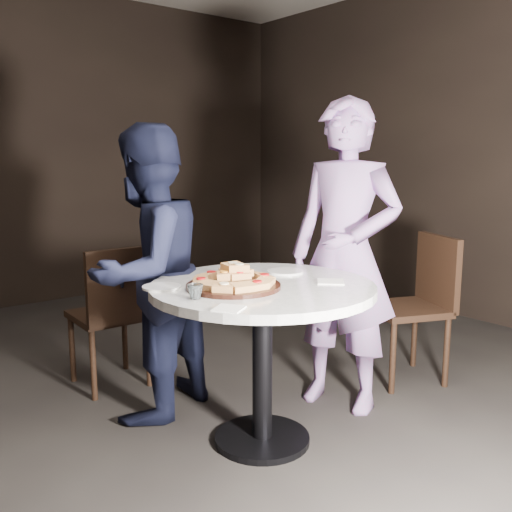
# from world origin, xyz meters

# --- Properties ---
(floor) EXTENTS (7.00, 7.00, 0.00)m
(floor) POSITION_xyz_m (0.00, 0.00, 0.00)
(floor) COLOR black
(floor) RESTS_ON ground
(table) EXTENTS (1.43, 1.43, 0.82)m
(table) POSITION_xyz_m (0.13, -0.05, 0.67)
(table) COLOR black
(table) RESTS_ON ground
(serving_board) EXTENTS (0.50, 0.50, 0.02)m
(serving_board) POSITION_xyz_m (-0.04, -0.03, 0.83)
(serving_board) COLOR black
(serving_board) RESTS_ON table
(focaccia_pile) EXTENTS (0.40, 0.39, 0.11)m
(focaccia_pile) POSITION_xyz_m (-0.03, -0.04, 0.87)
(focaccia_pile) COLOR #BF834A
(focaccia_pile) RESTS_ON serving_board
(plate_left) EXTENTS (0.21, 0.21, 0.01)m
(plate_left) POSITION_xyz_m (-0.30, 0.18, 0.83)
(plate_left) COLOR white
(plate_left) RESTS_ON table
(plate_right) EXTENTS (0.23, 0.23, 0.01)m
(plate_right) POSITION_xyz_m (0.39, 0.08, 0.83)
(plate_right) COLOR white
(plate_right) RESTS_ON table
(water_glass) EXTENTS (0.08, 0.08, 0.07)m
(water_glass) POSITION_xyz_m (-0.29, -0.09, 0.85)
(water_glass) COLOR silver
(water_glass) RESTS_ON table
(napkin_near) EXTENTS (0.16, 0.16, 0.01)m
(napkin_near) POSITION_xyz_m (-0.27, -0.32, 0.82)
(napkin_near) COLOR white
(napkin_near) RESTS_ON table
(napkin_far) EXTENTS (0.18, 0.18, 0.01)m
(napkin_far) POSITION_xyz_m (0.41, -0.23, 0.82)
(napkin_far) COLOR white
(napkin_far) RESTS_ON table
(chair_far) EXTENTS (0.43, 0.45, 0.90)m
(chair_far) POSITION_xyz_m (-0.15, 1.04, 0.52)
(chair_far) COLOR black
(chair_far) RESTS_ON ground
(chair_right) EXTENTS (0.59, 0.58, 0.93)m
(chair_right) POSITION_xyz_m (1.46, -0.02, 0.54)
(chair_right) COLOR black
(chair_right) RESTS_ON ground
(diner_navy) EXTENTS (0.95, 0.86, 1.60)m
(diner_navy) POSITION_xyz_m (-0.15, 0.60, 0.80)
(diner_navy) COLOR black
(diner_navy) RESTS_ON ground
(diner_teal) EXTENTS (0.61, 0.74, 1.75)m
(diner_teal) POSITION_xyz_m (0.78, 0.02, 0.88)
(diner_teal) COLOR #84679F
(diner_teal) RESTS_ON ground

